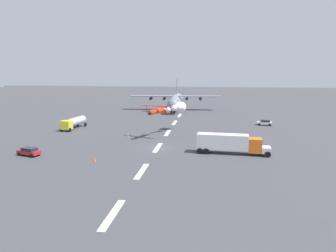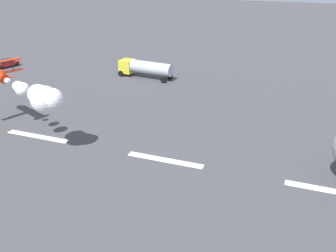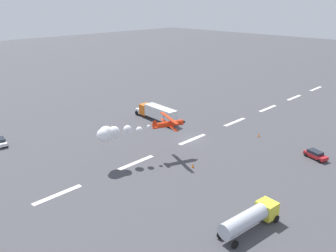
{
  "view_description": "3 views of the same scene",
  "coord_description": "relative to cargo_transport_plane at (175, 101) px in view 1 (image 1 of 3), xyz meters",
  "views": [
    {
      "loc": [
        -64.63,
        -10.5,
        15.93
      ],
      "look_at": [
        5.94,
        -1.34,
        3.45
      ],
      "focal_mm": 35.47,
      "sensor_mm": 36.0,
      "label": 1
    },
    {
      "loc": [
        42.93,
        -30.24,
        18.47
      ],
      "look_at": [
        31.67,
        0.0,
        3.83
      ],
      "focal_mm": 39.26,
      "sensor_mm": 36.0,
      "label": 2
    },
    {
      "loc": [
        51.96,
        44.41,
        28.12
      ],
      "look_at": [
        9.12,
        1.72,
        5.86
      ],
      "focal_mm": 36.93,
      "sensor_mm": 36.0,
      "label": 3
    }
  ],
  "objects": [
    {
      "name": "traffic_cone_far",
      "position": [
        -50.19,
        5.8,
        -3.15
      ],
      "size": [
        0.44,
        0.44,
        0.75
      ],
      "primitive_type": "cone",
      "color": "orange",
      "rests_on": "ground"
    },
    {
      "name": "runway_stripe_2",
      "position": [
        -91.38,
        -2.87,
        -3.52
      ],
      "size": [
        8.0,
        0.9,
        0.01
      ],
      "primitive_type": "cube",
      "color": "white",
      "rests_on": "ground"
    },
    {
      "name": "runway_stripe_7",
      "position": [
        -12.99,
        -2.87,
        -3.52
      ],
      "size": [
        8.0,
        0.9,
        0.01
      ],
      "primitive_type": "cube",
      "color": "white",
      "rests_on": "ground"
    },
    {
      "name": "stunt_biplane_red",
      "position": [
        -42.34,
        -4.69,
        2.58
      ],
      "size": [
        16.19,
        9.53,
        2.86
      ],
      "color": "red"
    },
    {
      "name": "ground_plane",
      "position": [
        -60.02,
        -2.87,
        -3.52
      ],
      "size": [
        440.0,
        440.0,
        0.0
      ],
      "primitive_type": "plane",
      "color": "#424247",
      "rests_on": "ground"
    },
    {
      "name": "followme_car_yellow",
      "position": [
        -29.94,
        -28.54,
        -2.71
      ],
      "size": [
        2.54,
        4.3,
        1.52
      ],
      "color": "white",
      "rests_on": "ground"
    },
    {
      "name": "traffic_cone_near",
      "position": [
        -71.32,
        6.37,
        -3.15
      ],
      "size": [
        0.44,
        0.44,
        0.75
      ],
      "primitive_type": "cone",
      "color": "orange",
      "rests_on": "ground"
    },
    {
      "name": "semi_truck_orange",
      "position": [
        -63.08,
        -17.16,
        -1.41
      ],
      "size": [
        3.9,
        13.67,
        3.7
      ],
      "color": "silver",
      "rests_on": "ground"
    },
    {
      "name": "cargo_transport_plane",
      "position": [
        0.0,
        0.0,
        0.0
      ],
      "size": [
        27.63,
        34.49,
        11.51
      ],
      "color": "gray",
      "rests_on": "ground"
    },
    {
      "name": "airport_staff_sedan",
      "position": [
        -69.21,
        19.63,
        -2.71
      ],
      "size": [
        3.02,
        4.66,
        1.52
      ],
      "color": "#B21E23",
      "rests_on": "ground"
    },
    {
      "name": "runway_stripe_5",
      "position": [
        -44.34,
        -2.87,
        -3.52
      ],
      "size": [
        8.0,
        0.9,
        0.01
      ],
      "primitive_type": "cube",
      "color": "white",
      "rests_on": "ground"
    },
    {
      "name": "runway_stripe_6",
      "position": [
        -28.67,
        -2.87,
        -3.52
      ],
      "size": [
        8.0,
        0.9,
        0.01
      ],
      "primitive_type": "cube",
      "color": "white",
      "rests_on": "ground"
    },
    {
      "name": "runway_stripe_4",
      "position": [
        -60.02,
        -2.87,
        -3.52
      ],
      "size": [
        8.0,
        0.9,
        0.01
      ],
      "primitive_type": "cube",
      "color": "white",
      "rests_on": "ground"
    },
    {
      "name": "fuel_tanker_truck",
      "position": [
        -42.02,
        22.57,
        -1.78
      ],
      "size": [
        9.8,
        3.75,
        2.9
      ],
      "color": "yellow",
      "rests_on": "ground"
    },
    {
      "name": "runway_stripe_3",
      "position": [
        -75.7,
        -2.87,
        -3.52
      ],
      "size": [
        8.0,
        0.9,
        0.01
      ],
      "primitive_type": "cube",
      "color": "white",
      "rests_on": "ground"
    }
  ]
}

